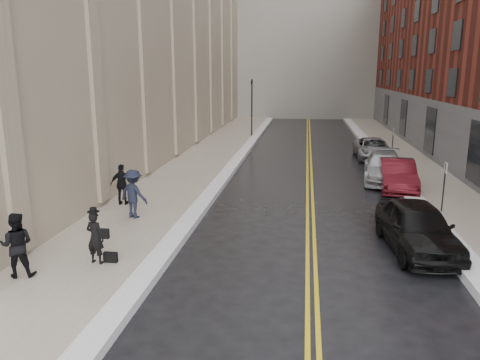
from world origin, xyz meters
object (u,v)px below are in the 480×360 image
(pedestrian_c, at_px, (122,184))
(pedestrian_a, at_px, (17,245))
(car_black, at_px, (417,227))
(car_maroon, at_px, (397,175))
(pedestrian_main, at_px, (95,238))
(car_silver_near, at_px, (384,167))
(pedestrian_b, at_px, (134,194))
(car_silver_far, at_px, (373,149))

(pedestrian_c, bearing_deg, pedestrian_a, 84.51)
(pedestrian_a, height_order, pedestrian_c, pedestrian_a)
(car_black, relative_size, car_maroon, 1.03)
(car_black, xyz_separation_m, pedestrian_main, (-9.92, -2.78, 0.14))
(car_silver_near, height_order, pedestrian_a, pedestrian_a)
(pedestrian_b, bearing_deg, pedestrian_main, 117.07)
(car_silver_far, bearing_deg, pedestrian_main, -118.91)
(car_maroon, height_order, car_silver_near, car_maroon)
(car_maroon, relative_size, pedestrian_main, 2.89)
(pedestrian_main, bearing_deg, car_black, -151.78)
(car_maroon, bearing_deg, pedestrian_b, -145.77)
(pedestrian_b, bearing_deg, car_black, -168.67)
(car_maroon, bearing_deg, car_silver_far, 93.85)
(pedestrian_main, xyz_separation_m, pedestrian_b, (-0.49, 4.54, 0.16))
(car_maroon, xyz_separation_m, car_silver_near, (-0.31, 2.01, -0.02))
(car_silver_near, distance_m, pedestrian_main, 16.82)
(pedestrian_a, bearing_deg, car_silver_far, -137.45)
(pedestrian_main, height_order, pedestrian_a, pedestrian_a)
(car_silver_near, distance_m, pedestrian_a, 18.86)
(car_maroon, xyz_separation_m, car_silver_far, (0.00, 8.83, -0.08))
(car_silver_near, distance_m, pedestrian_c, 13.95)
(pedestrian_main, relative_size, pedestrian_b, 0.83)
(car_maroon, height_order, pedestrian_a, pedestrian_a)
(car_silver_far, relative_size, pedestrian_b, 2.57)
(car_black, bearing_deg, pedestrian_b, 165.17)
(pedestrian_a, distance_m, pedestrian_b, 5.87)
(car_silver_far, relative_size, pedestrian_c, 2.79)
(car_maroon, height_order, pedestrian_b, pedestrian_b)
(car_black, bearing_deg, car_silver_far, 81.95)
(car_silver_far, height_order, pedestrian_a, pedestrian_a)
(car_black, xyz_separation_m, car_silver_far, (0.86, 17.20, -0.13))
(pedestrian_b, xyz_separation_m, pedestrian_c, (-1.16, 1.72, -0.08))
(car_black, relative_size, car_silver_near, 0.93)
(pedestrian_a, bearing_deg, pedestrian_c, -107.72)
(pedestrian_b, relative_size, pedestrian_c, 1.09)
(car_black, distance_m, pedestrian_b, 10.56)
(pedestrian_main, bearing_deg, car_silver_near, -115.92)
(car_silver_near, bearing_deg, car_silver_far, 94.20)
(pedestrian_c, bearing_deg, car_maroon, -163.11)
(car_maroon, relative_size, pedestrian_b, 2.41)
(car_silver_far, bearing_deg, car_black, -93.42)
(car_maroon, xyz_separation_m, pedestrian_a, (-12.55, -12.33, 0.31))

